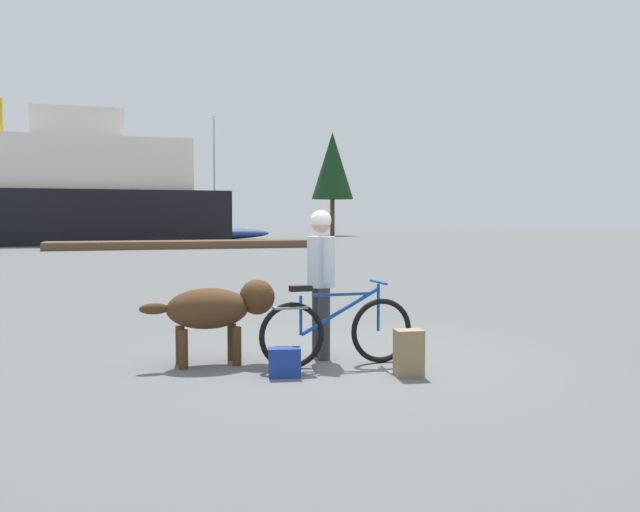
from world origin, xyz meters
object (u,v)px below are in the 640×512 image
Objects in this scene: bicycle at (336,330)px; person_cyclist at (321,270)px; ferry_boat at (44,194)px; sailboat_moored at (215,233)px; handbag_pannier at (285,362)px; backpack at (409,353)px; dog at (218,308)px.

bicycle is 1.03× the size of person_cyclist.
sailboat_moored reaches higher than ferry_boat.
person_cyclist is at bearing -81.56° from ferry_boat.
bicycle is 0.78m from handbag_pannier.
ferry_boat reaches higher than backpack.
ferry_boat reaches higher than dog.
handbag_pannier is at bearing 163.62° from backpack.
dog is 3.12× the size of backpack.
sailboat_moored reaches higher than person_cyclist.
dog is 1.09m from handbag_pannier.
backpack is at bearing -96.80° from sailboat_moored.
backpack is (1.75, -1.17, -0.38)m from dog.
dog is (-1.20, 0.50, 0.23)m from bicycle.
dog is 44.22m from sailboat_moored.
handbag_pannier is (-0.67, -0.31, -0.24)m from bicycle.
person_cyclist is 1.32m from handbag_pannier.
backpack is at bearing -16.38° from handbag_pannier.
ferry_boat is (-5.04, 38.99, 3.00)m from handbag_pannier.
sailboat_moored is (5.92, 43.71, -0.52)m from person_cyclist.
handbag_pannier is at bearing -130.06° from person_cyclist.
ferry_boat is at bearing 96.73° from dog.
handbag_pannier is at bearing -98.39° from sailboat_moored.
handbag_pannier is (-0.64, -0.76, -0.87)m from person_cyclist.
bicycle is at bearing -81.61° from ferry_boat.
person_cyclist is 0.08× the size of ferry_boat.
bicycle is at bearing -97.60° from sailboat_moored.
bicycle is 5.46× the size of handbag_pannier.
bicycle reaches higher than backpack.
person_cyclist is (-0.03, 0.44, 0.63)m from bicycle.
dog is at bearing 146.12° from backpack.
dog is at bearing -99.23° from sailboat_moored.
ferry_boat reaches higher than bicycle.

